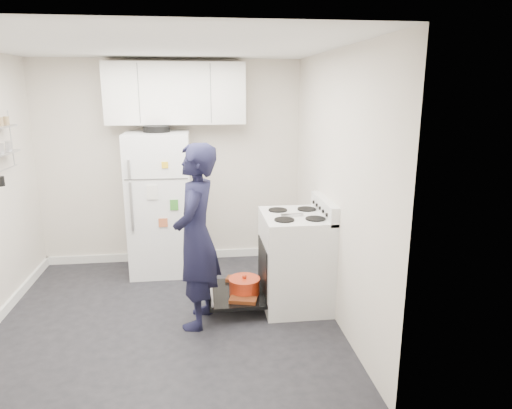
{
  "coord_description": "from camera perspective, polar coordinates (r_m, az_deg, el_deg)",
  "views": [
    {
      "loc": [
        0.35,
        -4.08,
        2.15
      ],
      "look_at": [
        0.89,
        0.22,
        1.05
      ],
      "focal_mm": 32.0,
      "sensor_mm": 36.0,
      "label": 1
    }
  ],
  "objects": [
    {
      "name": "room",
      "position": [
        4.23,
        -12.08,
        1.07
      ],
      "size": [
        3.21,
        3.21,
        2.51
      ],
      "color": "black",
      "rests_on": "ground"
    },
    {
      "name": "electric_range",
      "position": [
        4.64,
        4.75,
        -7.04
      ],
      "size": [
        0.66,
        0.76,
        1.1
      ],
      "color": "silver",
      "rests_on": "ground"
    },
    {
      "name": "open_oven_door",
      "position": [
        4.66,
        -2.01,
        -10.56
      ],
      "size": [
        0.55,
        0.72,
        0.24
      ],
      "color": "black",
      "rests_on": "ground"
    },
    {
      "name": "refrigerator",
      "position": [
        5.51,
        -11.86,
        0.21
      ],
      "size": [
        0.72,
        0.74,
        1.74
      ],
      "color": "white",
      "rests_on": "ground"
    },
    {
      "name": "upper_cabinets",
      "position": [
        5.52,
        -10.01,
        13.52
      ],
      "size": [
        1.6,
        0.33,
        0.7
      ],
      "primitive_type": "cube",
      "color": "silver",
      "rests_on": "room"
    },
    {
      "name": "person",
      "position": [
        4.17,
        -7.48,
        -4.03
      ],
      "size": [
        0.54,
        0.7,
        1.7
      ],
      "primitive_type": "imported",
      "rotation": [
        0.0,
        0.0,
        -1.81
      ],
      "color": "black",
      "rests_on": "ground"
    }
  ]
}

